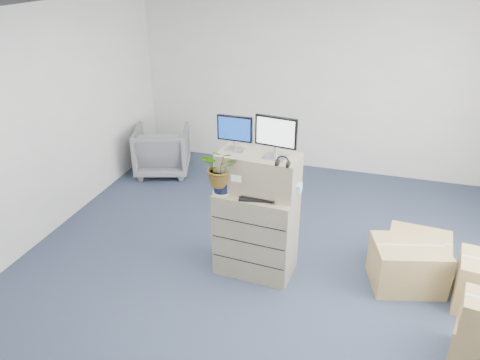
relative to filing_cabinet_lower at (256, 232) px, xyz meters
name	(u,v)px	position (x,y,z in m)	size (l,w,h in m)	color
ground	(266,295)	(0.23, -0.42, -0.50)	(7.00, 7.00, 0.00)	#253043
wall_back	(322,86)	(0.23, 3.09, 0.90)	(6.00, 0.02, 2.80)	silver
filing_cabinet_lower	(256,232)	(0.00, 0.00, 0.00)	(0.85, 0.52, 0.99)	gray
filing_cabinet_upper	(258,173)	(0.00, 0.05, 0.71)	(0.85, 0.43, 0.43)	gray
monitor_left	(235,131)	(-0.27, 0.09, 1.13)	(0.38, 0.15, 0.38)	#99999E
monitor_right	(276,135)	(0.18, 0.01, 1.17)	(0.44, 0.20, 0.44)	#99999E
headphones	(283,162)	(0.30, -0.16, 0.96)	(0.14, 0.14, 0.01)	black
keyboard	(259,198)	(0.06, -0.12, 0.51)	(0.41, 0.17, 0.02)	black
mouse	(284,201)	(0.32, -0.12, 0.51)	(0.09, 0.06, 0.03)	silver
water_bottle	(267,182)	(0.11, 0.02, 0.63)	(0.08, 0.08, 0.26)	#9B9EA3
phone_dock	(258,186)	(0.00, 0.08, 0.54)	(0.06, 0.05, 0.13)	silver
external_drive	(285,191)	(0.30, 0.07, 0.52)	(0.19, 0.14, 0.06)	black
tissue_box	(290,187)	(0.35, 0.04, 0.60)	(0.24, 0.12, 0.09)	#398EC5
potted_plant	(221,172)	(-0.36, -0.11, 0.74)	(0.42, 0.46, 0.42)	#A9C39D
office_chair	(162,148)	(-2.17, 2.12, -0.07)	(0.83, 0.78, 0.86)	#5D5C61
cardboard_boxes	(447,278)	(2.04, 0.08, -0.23)	(1.72, 1.79, 0.67)	#A4894F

